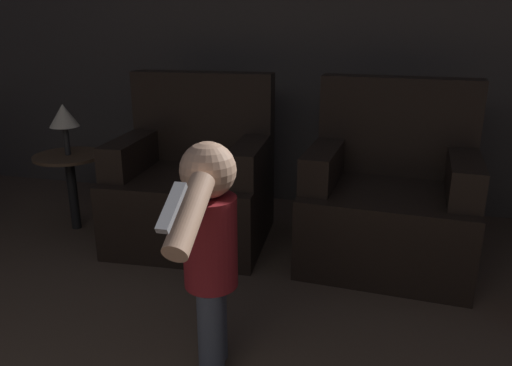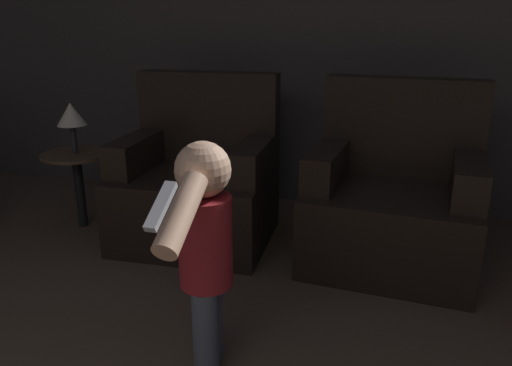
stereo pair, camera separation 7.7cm
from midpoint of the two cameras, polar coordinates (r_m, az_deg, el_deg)
wall_back at (r=3.62m, az=5.18°, el=17.96°), size 8.40×0.05×2.60m
armchair_left at (r=3.08m, az=-5.89°, el=-0.13°), size 0.93×0.81×1.00m
armchair_right at (r=2.88m, az=16.11°, el=-2.12°), size 0.94×0.83×1.00m
person_toddler at (r=1.83m, az=-4.71°, el=-6.76°), size 0.20×0.62×0.91m
side_table at (r=3.40m, az=-19.17°, el=1.81°), size 0.43×0.43×0.50m
lamp at (r=3.33m, az=-19.76°, el=7.29°), size 0.18×0.18×0.32m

